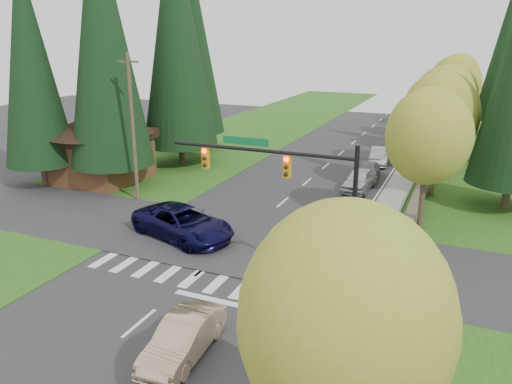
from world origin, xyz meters
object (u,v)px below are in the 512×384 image
Objects in this scene: parked_car_c at (380,156)px; parked_car_d at (407,142)px; suv_navy at (183,223)px; parked_car_b at (368,171)px; sedan_champagne at (183,338)px; parked_car_e at (415,122)px; parked_car_a at (359,180)px.

parked_car_c is 7.85m from parked_car_d.
parked_car_b is at bearing -5.58° from suv_navy.
parked_car_c is at bearing 84.18° from sedan_champagne.
parked_car_c reaches higher than parked_car_e.
suv_navy reaches higher than parked_car_d.
parked_car_a reaches higher than sedan_champagne.
sedan_champagne is 31.12m from parked_car_c.
parked_car_b is 0.88× the size of parked_car_e.
suv_navy reaches higher than parked_car_c.
parked_car_e is (7.96, 41.85, -0.18)m from suv_navy.
suv_navy is 1.49× the size of parked_car_b.
sedan_champagne is 22.65m from parked_car_a.
parked_car_c is 0.89× the size of parked_car_e.
sedan_champagne is at bearing -98.07° from parked_car_c.
sedan_champagne reaches higher than parked_car_b.
parked_car_e is at bearing 82.79° from parked_car_b.
parked_car_b is 13.10m from parked_car_d.
sedan_champagne is at bearing -91.40° from parked_car_a.
parked_car_e reaches higher than parked_car_d.
suv_navy is 1.47× the size of parked_car_c.
sedan_champagne is 0.99× the size of parked_car_c.
parked_car_d reaches higher than parked_car_b.
sedan_champagne is at bearing -98.75° from parked_car_d.
parked_car_d is 0.76× the size of parked_car_e.
suv_navy is at bearing -110.88° from parked_car_d.
parked_car_b is 25.53m from parked_car_e.
suv_navy is at bearing -119.30° from parked_car_b.
parked_car_a is 28.72m from parked_car_e.
suv_navy is 14.99m from parked_car_a.
parked_car_c is (0.00, 5.30, 0.09)m from parked_car_b.
parked_car_c reaches higher than parked_car_b.
parked_car_b is at bearing -100.69° from parked_car_d.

